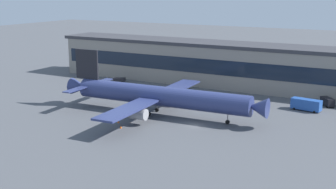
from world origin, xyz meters
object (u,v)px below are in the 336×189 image
object	(u,v)px
crew_van	(327,101)
traffic_cone_0	(118,122)
follow_me_car	(119,80)
baggage_tug	(183,87)
airliner	(158,96)
traffic_cone_1	(121,127)
fuel_truck	(307,104)

from	to	relation	value
crew_van	traffic_cone_0	size ratio (longest dim) A/B	8.19
follow_me_car	traffic_cone_0	distance (m)	51.93
baggage_tug	crew_van	bearing A→B (deg)	1.46
baggage_tug	follow_me_car	world-z (taller)	same
airliner	traffic_cone_0	distance (m)	13.91
baggage_tug	airliner	bearing A→B (deg)	-75.13
follow_me_car	traffic_cone_1	world-z (taller)	follow_me_car
baggage_tug	crew_van	size ratio (longest dim) A/B	0.75
baggage_tug	follow_me_car	xyz separation A→B (m)	(-26.38, -0.67, 0.00)
follow_me_car	traffic_cone_0	xyz separation A→B (m)	(29.68, -42.60, -0.76)
fuel_truck	traffic_cone_1	bearing A→B (deg)	-132.80
traffic_cone_0	fuel_truck	bearing A→B (deg)	42.09
follow_me_car	traffic_cone_1	distance (m)	56.73
follow_me_car	fuel_truck	size ratio (longest dim) A/B	0.55
baggage_tug	traffic_cone_0	size ratio (longest dim) A/B	6.13
fuel_truck	traffic_cone_1	world-z (taller)	fuel_truck
airliner	baggage_tug	world-z (taller)	airliner
airliner	crew_van	world-z (taller)	airliner
traffic_cone_0	traffic_cone_1	size ratio (longest dim) A/B	1.03
fuel_truck	traffic_cone_0	distance (m)	54.11
crew_van	airliner	bearing A→B (deg)	-140.42
fuel_truck	traffic_cone_0	size ratio (longest dim) A/B	13.08
follow_me_car	crew_van	bearing A→B (deg)	1.46
baggage_tug	fuel_truck	world-z (taller)	fuel_truck
traffic_cone_0	traffic_cone_1	xyz separation A→B (m)	(3.27, -3.57, -0.01)
airliner	traffic_cone_0	world-z (taller)	airliner
traffic_cone_0	baggage_tug	bearing A→B (deg)	94.37
airliner	baggage_tug	distance (m)	32.66
follow_me_car	traffic_cone_1	size ratio (longest dim) A/B	7.38
airliner	fuel_truck	bearing A→B (deg)	34.64
crew_van	traffic_cone_1	size ratio (longest dim) A/B	8.41
airliner	crew_van	size ratio (longest dim) A/B	11.03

